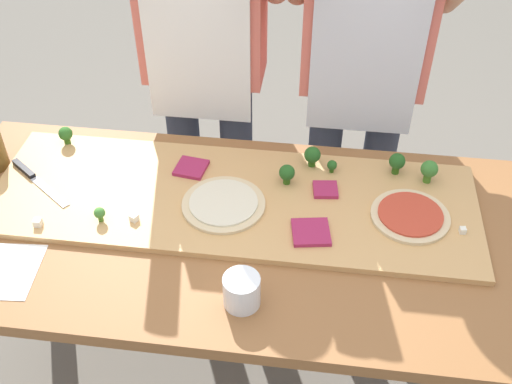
% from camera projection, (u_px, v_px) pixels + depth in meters
% --- Properties ---
extents(ground_plane, '(8.00, 8.00, 0.00)m').
position_uv_depth(ground_plane, '(236.00, 376.00, 2.23)').
color(ground_plane, '#6B665B').
extents(prep_table, '(1.73, 0.82, 0.77)m').
position_uv_depth(prep_table, '(231.00, 250.00, 1.79)').
color(prep_table, brown).
rests_on(prep_table, ground).
extents(cutting_board, '(1.43, 0.47, 0.02)m').
position_uv_depth(cutting_board, '(232.00, 199.00, 1.80)').
color(cutting_board, tan).
rests_on(cutting_board, prep_table).
extents(chefs_knife, '(0.24, 0.19, 0.02)m').
position_uv_depth(chefs_knife, '(32.00, 176.00, 1.85)').
color(chefs_knife, '#B7BABF').
rests_on(chefs_knife, cutting_board).
extents(pizza_whole_tomato_red, '(0.22, 0.22, 0.02)m').
position_uv_depth(pizza_whole_tomato_red, '(410.00, 215.00, 1.72)').
color(pizza_whole_tomato_red, beige).
rests_on(pizza_whole_tomato_red, cutting_board).
extents(pizza_whole_cheese_artichoke, '(0.24, 0.24, 0.02)m').
position_uv_depth(pizza_whole_cheese_artichoke, '(224.00, 204.00, 1.76)').
color(pizza_whole_cheese_artichoke, beige).
rests_on(pizza_whole_cheese_artichoke, cutting_board).
extents(pizza_slice_far_left, '(0.08, 0.08, 0.01)m').
position_uv_depth(pizza_slice_far_left, '(325.00, 190.00, 1.81)').
color(pizza_slice_far_left, '#9E234C').
rests_on(pizza_slice_far_left, cutting_board).
extents(pizza_slice_near_right, '(0.12, 0.12, 0.01)m').
position_uv_depth(pizza_slice_near_right, '(311.00, 232.00, 1.67)').
color(pizza_slice_near_right, '#9E234C').
rests_on(pizza_slice_near_right, cutting_board).
extents(pizza_slice_center, '(0.10, 0.10, 0.01)m').
position_uv_depth(pizza_slice_center, '(191.00, 168.00, 1.88)').
color(pizza_slice_center, '#9E234C').
rests_on(pizza_slice_center, cutting_board).
extents(broccoli_floret_front_right, '(0.05, 0.05, 0.07)m').
position_uv_depth(broccoli_floret_front_right, '(312.00, 155.00, 1.88)').
color(broccoli_floret_front_right, '#2C5915').
rests_on(broccoli_floret_front_right, cutting_board).
extents(broccoli_floret_center_left, '(0.05, 0.05, 0.07)m').
position_uv_depth(broccoli_floret_center_left, '(397.00, 162.00, 1.85)').
color(broccoli_floret_center_left, '#2C5915').
rests_on(broccoli_floret_center_left, cutting_board).
extents(broccoli_floret_front_left, '(0.05, 0.05, 0.07)m').
position_uv_depth(broccoli_floret_front_left, '(429.00, 170.00, 1.81)').
color(broccoli_floret_front_left, '#3F7220').
rests_on(broccoli_floret_front_left, cutting_board).
extents(broccoli_floret_center_right, '(0.05, 0.05, 0.06)m').
position_uv_depth(broccoli_floret_center_right, '(287.00, 173.00, 1.81)').
color(broccoli_floret_center_right, '#2C5915').
rests_on(broccoli_floret_center_right, cutting_board).
extents(broccoli_floret_front_mid, '(0.04, 0.04, 0.06)m').
position_uv_depth(broccoli_floret_front_mid, '(66.00, 134.00, 1.97)').
color(broccoli_floret_front_mid, '#366618').
rests_on(broccoli_floret_front_mid, cutting_board).
extents(broccoli_floret_back_left, '(0.03, 0.03, 0.05)m').
position_uv_depth(broccoli_floret_back_left, '(100.00, 213.00, 1.70)').
color(broccoli_floret_back_left, '#487A23').
rests_on(broccoli_floret_back_left, cutting_board).
extents(broccoli_floret_back_right, '(0.03, 0.03, 0.04)m').
position_uv_depth(broccoli_floret_back_right, '(332.00, 165.00, 1.86)').
color(broccoli_floret_back_right, '#2C5915').
rests_on(broccoli_floret_back_right, cutting_board).
extents(cheese_crumble_a, '(0.02, 0.02, 0.02)m').
position_uv_depth(cheese_crumble_a, '(38.00, 223.00, 1.69)').
color(cheese_crumble_a, white).
rests_on(cheese_crumble_a, cutting_board).
extents(cheese_crumble_b, '(0.03, 0.03, 0.02)m').
position_uv_depth(cheese_crumble_b, '(134.00, 218.00, 1.71)').
color(cheese_crumble_b, white).
rests_on(cheese_crumble_b, cutting_board).
extents(cheese_crumble_c, '(0.02, 0.02, 0.02)m').
position_uv_depth(cheese_crumble_c, '(463.00, 230.00, 1.67)').
color(cheese_crumble_c, white).
rests_on(cheese_crumble_c, cutting_board).
extents(flour_cup, '(0.09, 0.09, 0.09)m').
position_uv_depth(flour_cup, '(242.00, 292.00, 1.50)').
color(flour_cup, white).
rests_on(flour_cup, prep_table).
extents(recipe_note, '(0.16, 0.20, 0.00)m').
position_uv_depth(recipe_note, '(9.00, 271.00, 1.60)').
color(recipe_note, white).
rests_on(recipe_note, prep_table).
extents(cook_left, '(0.54, 0.39, 1.67)m').
position_uv_depth(cook_left, '(204.00, 49.00, 2.03)').
color(cook_left, '#333847').
rests_on(cook_left, ground).
extents(cook_right, '(0.54, 0.39, 1.67)m').
position_uv_depth(cook_right, '(364.00, 59.00, 1.98)').
color(cook_right, '#333847').
rests_on(cook_right, ground).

